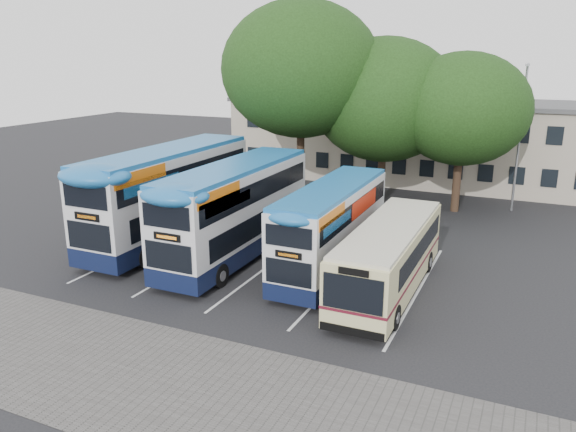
# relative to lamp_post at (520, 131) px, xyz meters

# --- Properties ---
(ground) EXTENTS (120.00, 120.00, 0.00)m
(ground) POSITION_rel_lamp_post_xyz_m (-6.00, -19.97, -5.08)
(ground) COLOR black
(ground) RESTS_ON ground
(paving_strip) EXTENTS (40.00, 6.00, 0.01)m
(paving_strip) POSITION_rel_lamp_post_xyz_m (-8.00, -24.97, -5.08)
(paving_strip) COLOR #595654
(paving_strip) RESTS_ON ground
(bay_lines) EXTENTS (14.12, 11.00, 0.01)m
(bay_lines) POSITION_rel_lamp_post_xyz_m (-9.75, -14.97, -5.08)
(bay_lines) COLOR silver
(bay_lines) RESTS_ON ground
(depot_building) EXTENTS (32.40, 8.40, 6.20)m
(depot_building) POSITION_rel_lamp_post_xyz_m (-6.00, 7.02, -1.93)
(depot_building) COLOR #A99C88
(depot_building) RESTS_ON ground
(lamp_post) EXTENTS (0.25, 1.05, 9.06)m
(lamp_post) POSITION_rel_lamp_post_xyz_m (0.00, 0.00, 0.00)
(lamp_post) COLOR gray
(lamp_post) RESTS_ON ground
(tree_left) EXTENTS (10.10, 10.10, 12.93)m
(tree_left) POSITION_rel_lamp_post_xyz_m (-13.12, -3.32, 3.54)
(tree_left) COLOR black
(tree_left) RESTS_ON ground
(tree_mid) EXTENTS (9.26, 9.26, 10.69)m
(tree_mid) POSITION_rel_lamp_post_xyz_m (-8.17, -1.24, 1.66)
(tree_mid) COLOR black
(tree_mid) RESTS_ON ground
(tree_right) EXTENTS (7.99, 7.99, 9.78)m
(tree_right) POSITION_rel_lamp_post_xyz_m (-3.29, -1.48, 1.28)
(tree_right) COLOR black
(tree_right) RESTS_ON ground
(bus_dd_left) EXTENTS (2.85, 11.77, 4.91)m
(bus_dd_left) POSITION_rel_lamp_post_xyz_m (-16.15, -13.62, -2.38)
(bus_dd_left) COLOR #0E1635
(bus_dd_left) RESTS_ON ground
(bus_dd_mid) EXTENTS (2.66, 10.96, 4.57)m
(bus_dd_mid) POSITION_rel_lamp_post_xyz_m (-11.72, -14.40, -2.57)
(bus_dd_mid) COLOR #0E1635
(bus_dd_mid) RESTS_ON ground
(bus_dd_right) EXTENTS (2.31, 9.51, 3.96)m
(bus_dd_right) POSITION_rel_lamp_post_xyz_m (-6.93, -14.15, -2.90)
(bus_dd_right) COLOR #0E1635
(bus_dd_right) RESTS_ON ground
(bus_single) EXTENTS (2.46, 9.66, 2.88)m
(bus_single) POSITION_rel_lamp_post_xyz_m (-3.93, -15.42, -3.45)
(bus_single) COLOR beige
(bus_single) RESTS_ON ground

